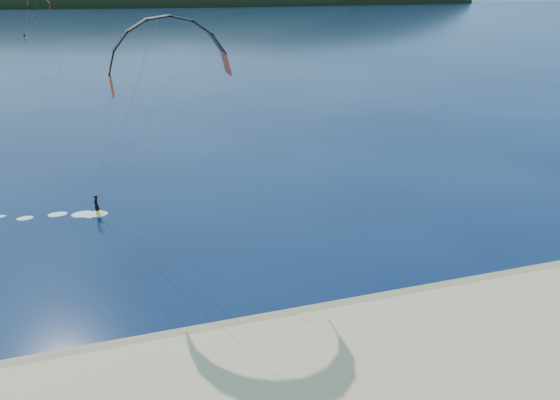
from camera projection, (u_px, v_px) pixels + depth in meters
name	position (u px, v px, depth m)	size (l,w,h in m)	color
ground	(239.00, 399.00, 22.37)	(1800.00, 1800.00, 0.00)	#061332
wet_sand	(220.00, 336.00, 26.33)	(220.00, 2.50, 0.10)	olive
headland	(119.00, 5.00, 681.11)	(1200.00, 310.00, 140.00)	black
kitesurfer_near	(165.00, 84.00, 32.27)	(20.83, 9.77, 14.61)	yellow
kitesurfer_far	(38.00, 6.00, 188.62)	(12.60, 6.76, 15.03)	yellow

